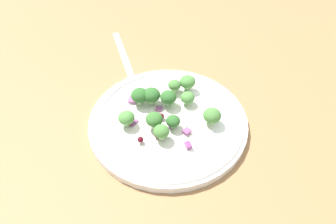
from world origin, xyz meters
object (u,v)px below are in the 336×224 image
at_px(plate, 168,120).
at_px(fork, 126,62).
at_px(broccoli_floret_2, 161,132).
at_px(broccoli_floret_0, 188,98).
at_px(broccoli_floret_1, 168,98).

relative_size(plate, fork, 1.34).
bearing_deg(plate, broccoli_floret_2, 165.79).
height_order(broccoli_floret_0, broccoli_floret_2, broccoli_floret_2).
height_order(broccoli_floret_1, broccoli_floret_2, broccoli_floret_1).
height_order(broccoli_floret_0, fork, broccoli_floret_0).
bearing_deg(broccoli_floret_1, broccoli_floret_2, 170.15).
relative_size(broccoli_floret_1, broccoli_floret_2, 1.11).
bearing_deg(broccoli_floret_2, fork, 17.59).
relative_size(broccoli_floret_0, fork, 0.12).
height_order(broccoli_floret_1, fork, broccoli_floret_1).
bearing_deg(broccoli_floret_2, broccoli_floret_1, -9.85).
distance_m(broccoli_floret_1, broccoli_floret_2, 0.07).
bearing_deg(fork, plate, -154.78).
bearing_deg(plate, fork, 25.22).
xyz_separation_m(plate, broccoli_floret_0, (0.03, -0.03, 0.02)).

